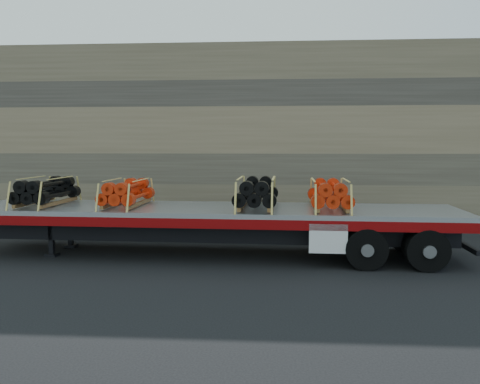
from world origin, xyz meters
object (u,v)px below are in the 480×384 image
object	(u,v)px
bundle_front	(47,192)
bundle_rear	(329,195)
bundle_midfront	(127,193)
trailer	(211,231)
bundle_midrear	(257,193)

from	to	relation	value
bundle_front	bundle_rear	bearing A→B (deg)	-0.00
bundle_front	bundle_rear	world-z (taller)	bundle_front
bundle_front	bundle_midfront	size ratio (longest dim) A/B	1.05
bundle_midfront	bundle_rear	world-z (taller)	bundle_rear
bundle_front	bundle_midfront	world-z (taller)	bundle_front
trailer	bundle_front	distance (m)	4.97
trailer	bundle_midrear	bearing A→B (deg)	-0.00
bundle_midfront	bundle_rear	bearing A→B (deg)	-0.00
bundle_front	bundle_rear	xyz separation A→B (m)	(8.15, -0.27, -0.00)
bundle_midfront	bundle_rear	xyz separation A→B (m)	(5.73, -0.19, 0.02)
trailer	bundle_rear	xyz separation A→B (m)	(3.30, -0.11, 1.07)
bundle_midrear	bundle_rear	distance (m)	2.00
bundle_rear	bundle_midfront	bearing A→B (deg)	180.00
bundle_midfront	bundle_midrear	bearing A→B (deg)	-0.00
trailer	bundle_rear	bearing A→B (deg)	-0.00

